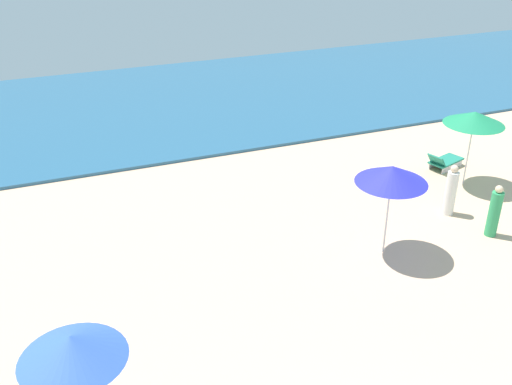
{
  "coord_description": "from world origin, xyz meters",
  "views": [
    {
      "loc": [
        -4.24,
        -4.07,
        9.39
      ],
      "look_at": [
        1.5,
        10.45,
        1.33
      ],
      "focal_mm": 41.43,
      "sensor_mm": 36.0,
      "label": 1
    }
  ],
  "objects_px": {
    "umbrella_0": "(475,118)",
    "lounge_chair_0_0": "(444,162)",
    "umbrella_1": "(72,348)",
    "umbrella_3": "(392,174)",
    "beachgoer_0": "(451,191)",
    "beachgoer_1": "(494,212)"
  },
  "relations": [
    {
      "from": "umbrella_0",
      "to": "lounge_chair_0_0",
      "type": "distance_m",
      "value": 2.6
    },
    {
      "from": "umbrella_1",
      "to": "umbrella_3",
      "type": "distance_m",
      "value": 9.6
    },
    {
      "from": "lounge_chair_0_0",
      "to": "beachgoer_0",
      "type": "height_order",
      "value": "beachgoer_0"
    },
    {
      "from": "lounge_chair_0_0",
      "to": "beachgoer_1",
      "type": "height_order",
      "value": "beachgoer_1"
    },
    {
      "from": "umbrella_3",
      "to": "lounge_chair_0_0",
      "type": "bearing_deg",
      "value": 37.97
    },
    {
      "from": "beachgoer_0",
      "to": "beachgoer_1",
      "type": "distance_m",
      "value": 1.62
    },
    {
      "from": "umbrella_3",
      "to": "beachgoer_0",
      "type": "relative_size",
      "value": 1.59
    },
    {
      "from": "umbrella_1",
      "to": "beachgoer_1",
      "type": "xyz_separation_m",
      "value": [
        12.37,
        3.34,
        -1.64
      ]
    },
    {
      "from": "lounge_chair_0_0",
      "to": "umbrella_3",
      "type": "bearing_deg",
      "value": 109.92
    },
    {
      "from": "umbrella_3",
      "to": "beachgoer_1",
      "type": "xyz_separation_m",
      "value": [
        3.53,
        -0.4,
        -1.7
      ]
    },
    {
      "from": "umbrella_1",
      "to": "beachgoer_0",
      "type": "distance_m",
      "value": 13.08
    },
    {
      "from": "lounge_chair_0_0",
      "to": "umbrella_1",
      "type": "xyz_separation_m",
      "value": [
        -14.09,
        -7.84,
        2.15
      ]
    },
    {
      "from": "umbrella_1",
      "to": "umbrella_3",
      "type": "xyz_separation_m",
      "value": [
        8.84,
        3.74,
        0.06
      ]
    },
    {
      "from": "umbrella_1",
      "to": "beachgoer_1",
      "type": "bearing_deg",
      "value": 15.11
    },
    {
      "from": "umbrella_1",
      "to": "umbrella_3",
      "type": "relative_size",
      "value": 0.98
    },
    {
      "from": "umbrella_1",
      "to": "beachgoer_1",
      "type": "height_order",
      "value": "umbrella_1"
    },
    {
      "from": "umbrella_0",
      "to": "beachgoer_0",
      "type": "height_order",
      "value": "umbrella_0"
    },
    {
      "from": "lounge_chair_0_0",
      "to": "beachgoer_0",
      "type": "bearing_deg",
      "value": 126.5
    },
    {
      "from": "beachgoer_0",
      "to": "beachgoer_1",
      "type": "xyz_separation_m",
      "value": [
        0.36,
        -1.57,
        -0.02
      ]
    },
    {
      "from": "beachgoer_0",
      "to": "umbrella_0",
      "type": "bearing_deg",
      "value": -76.59
    },
    {
      "from": "beachgoer_1",
      "to": "lounge_chair_0_0",
      "type": "bearing_deg",
      "value": -67.62
    },
    {
      "from": "umbrella_3",
      "to": "beachgoer_0",
      "type": "bearing_deg",
      "value": 20.35
    }
  ]
}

